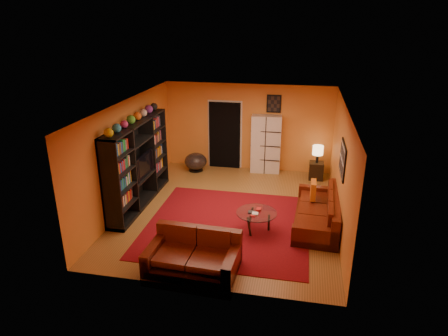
% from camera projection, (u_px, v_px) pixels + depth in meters
% --- Properties ---
extents(floor, '(6.00, 6.00, 0.00)m').
position_uv_depth(floor, '(229.00, 211.00, 9.69)').
color(floor, brown).
rests_on(floor, ground).
extents(ceiling, '(6.00, 6.00, 0.00)m').
position_uv_depth(ceiling, '(230.00, 105.00, 8.77)').
color(ceiling, white).
rests_on(ceiling, wall_back).
extents(wall_back, '(6.00, 0.00, 6.00)m').
position_uv_depth(wall_back, '(248.00, 127.00, 11.98)').
color(wall_back, orange).
rests_on(wall_back, floor).
extents(wall_front, '(6.00, 0.00, 6.00)m').
position_uv_depth(wall_front, '(196.00, 221.00, 6.48)').
color(wall_front, orange).
rests_on(wall_front, floor).
extents(wall_left, '(0.00, 6.00, 6.00)m').
position_uv_depth(wall_left, '(129.00, 154.00, 9.69)').
color(wall_left, orange).
rests_on(wall_left, floor).
extents(wall_right, '(0.00, 6.00, 6.00)m').
position_uv_depth(wall_right, '(341.00, 168.00, 8.77)').
color(wall_right, orange).
rests_on(wall_right, floor).
extents(rug, '(3.60, 3.60, 0.01)m').
position_uv_depth(rug, '(228.00, 225.00, 9.03)').
color(rug, '#600B13').
rests_on(rug, floor).
extents(doorway, '(0.95, 0.10, 2.04)m').
position_uv_depth(doorway, '(225.00, 135.00, 12.17)').
color(doorway, black).
rests_on(doorway, floor).
extents(wall_art_right, '(0.03, 1.00, 0.70)m').
position_uv_depth(wall_art_right, '(343.00, 160.00, 8.39)').
color(wall_art_right, black).
rests_on(wall_art_right, wall_right).
extents(wall_art_back, '(0.42, 0.03, 0.52)m').
position_uv_depth(wall_art_back, '(274.00, 104.00, 11.56)').
color(wall_art_back, black).
rests_on(wall_art_back, wall_back).
extents(entertainment_unit, '(0.45, 3.00, 2.10)m').
position_uv_depth(entertainment_unit, '(138.00, 164.00, 9.73)').
color(entertainment_unit, black).
rests_on(entertainment_unit, floor).
extents(tv, '(1.01, 0.13, 0.58)m').
position_uv_depth(tv, '(141.00, 165.00, 9.78)').
color(tv, black).
rests_on(tv, entertainment_unit).
extents(sofa, '(1.05, 2.35, 0.85)m').
position_uv_depth(sofa, '(321.00, 213.00, 8.98)').
color(sofa, '#4D150A').
rests_on(sofa, rug).
extents(loveseat, '(1.71, 1.08, 0.85)m').
position_uv_depth(loveseat, '(194.00, 254.00, 7.42)').
color(loveseat, '#4D150A').
rests_on(loveseat, rug).
extents(throw_pillow, '(0.12, 0.42, 0.42)m').
position_uv_depth(throw_pillow, '(313.00, 190.00, 9.30)').
color(throw_pillow, orange).
rests_on(throw_pillow, sofa).
extents(coffee_table, '(0.88, 0.88, 0.44)m').
position_uv_depth(coffee_table, '(256.00, 214.00, 8.65)').
color(coffee_table, silver).
rests_on(coffee_table, floor).
extents(storage_cabinet, '(0.89, 0.44, 1.74)m').
position_uv_depth(storage_cabinet, '(266.00, 144.00, 11.84)').
color(storage_cabinet, silver).
rests_on(storage_cabinet, floor).
extents(bowl_chair, '(0.68, 0.68, 0.55)m').
position_uv_depth(bowl_chair, '(196.00, 161.00, 12.11)').
color(bowl_chair, black).
rests_on(bowl_chair, floor).
extents(side_table, '(0.40, 0.40, 0.50)m').
position_uv_depth(side_table, '(316.00, 171.00, 11.52)').
color(side_table, black).
rests_on(side_table, floor).
extents(table_lamp, '(0.30, 0.30, 0.50)m').
position_uv_depth(table_lamp, '(318.00, 151.00, 11.30)').
color(table_lamp, black).
rests_on(table_lamp, side_table).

